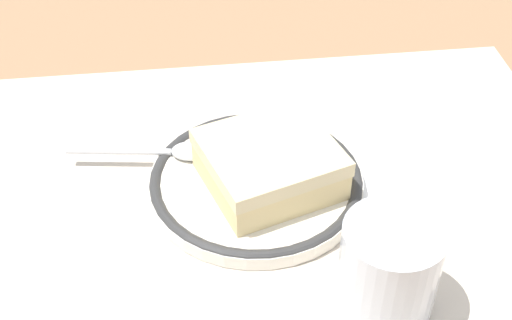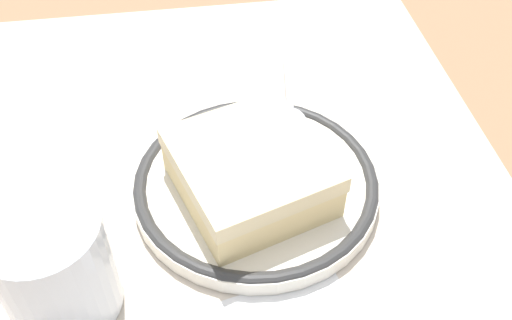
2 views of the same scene
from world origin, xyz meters
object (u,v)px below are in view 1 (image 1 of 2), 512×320
(cup, at_px, (387,274))
(cake_slice, at_px, (270,164))
(plate, at_px, (256,182))
(spoon, at_px, (169,151))
(napkin, at_px, (421,173))

(cup, bearing_deg, cake_slice, -63.00)
(plate, distance_m, cake_slice, 0.03)
(cake_slice, bearing_deg, plate, -27.43)
(spoon, distance_m, cup, 0.22)
(plate, height_order, cup, cup)
(plate, xyz_separation_m, napkin, (-0.14, -0.00, -0.01))
(spoon, xyz_separation_m, napkin, (-0.22, 0.04, -0.02))
(cake_slice, relative_size, cup, 1.65)
(spoon, bearing_deg, plate, 151.19)
(plate, height_order, spoon, spoon)
(plate, distance_m, spoon, 0.08)
(spoon, distance_m, napkin, 0.22)
(cake_slice, xyz_separation_m, napkin, (-0.13, -0.01, -0.03))
(cake_slice, xyz_separation_m, spoon, (0.08, -0.04, -0.02))
(napkin, bearing_deg, spoon, -9.82)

